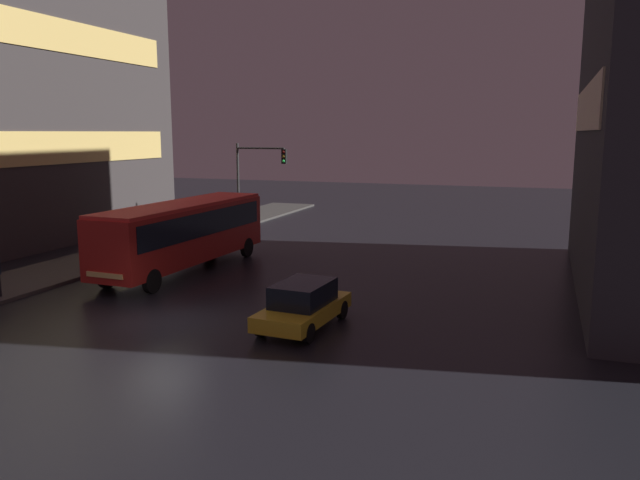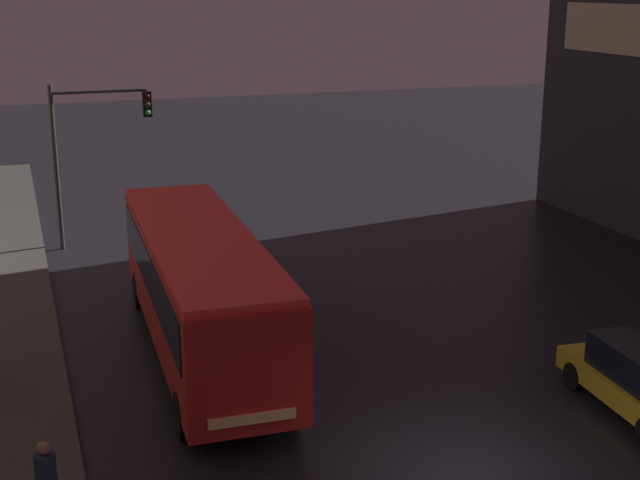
{
  "view_description": "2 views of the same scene",
  "coord_description": "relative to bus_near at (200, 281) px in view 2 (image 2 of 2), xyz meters",
  "views": [
    {
      "loc": [
        12.15,
        -17.75,
        6.47
      ],
      "look_at": [
        2.39,
        9.39,
        1.48
      ],
      "focal_mm": 35.0,
      "sensor_mm": 36.0,
      "label": 1
    },
    {
      "loc": [
        -7.71,
        -13.35,
        9.02
      ],
      "look_at": [
        0.73,
        10.88,
        1.64
      ],
      "focal_mm": 50.0,
      "sensor_mm": 36.0,
      "label": 2
    }
  ],
  "objects": [
    {
      "name": "ground_plane",
      "position": [
        3.65,
        -7.25,
        -1.99
      ],
      "size": [
        120.0,
        120.0,
        0.0
      ],
      "primitive_type": "plane",
      "color": "black"
    },
    {
      "name": "bus_near",
      "position": [
        0.0,
        0.0,
        0.0
      ],
      "size": [
        2.87,
        11.05,
        3.23
      ],
      "rotation": [
        0.0,
        0.0,
        3.11
      ],
      "color": "#AD1E19",
      "rests_on": "ground"
    },
    {
      "name": "traffic_light_main",
      "position": [
        -1.49,
        10.94,
        1.96
      ],
      "size": [
        3.47,
        0.35,
        5.78
      ],
      "color": "#2D2D2D",
      "rests_on": "ground"
    }
  ]
}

